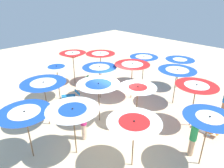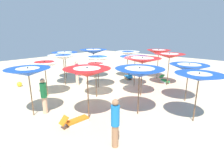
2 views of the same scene
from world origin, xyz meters
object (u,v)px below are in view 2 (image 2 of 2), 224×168
at_px(beach_umbrella_11, 169,56).
at_px(beachgoer_1, 44,95).
at_px(beach_umbrella_10, 135,58).
at_px(beach_umbrella_6, 142,60).
at_px(beach_ball, 19,84).
at_px(beach_umbrella_5, 96,66).
at_px(lounger_0, 165,80).
at_px(beach_umbrella_1, 87,72).
at_px(beach_umbrella_9, 98,59).
at_px(beach_umbrella_8, 63,57).
at_px(lounger_2, 76,120).
at_px(beach_umbrella_13, 93,52).
at_px(beach_umbrella_15, 159,52).
at_px(lounger_1, 128,77).
at_px(beach_umbrella_0, 28,72).
at_px(beach_umbrella_14, 128,53).
at_px(beachgoer_2, 77,73).
at_px(beachgoer_0, 115,122).
at_px(beach_umbrella_3, 199,77).
at_px(beach_umbrella_12, 65,54).
at_px(beach_umbrella_2, 139,72).
at_px(beach_umbrella_7, 189,68).
at_px(beach_umbrella_4, 45,65).

bearing_deg(beach_umbrella_11, beachgoer_1, 74.21).
bearing_deg(beach_umbrella_11, beach_umbrella_10, 46.89).
distance_m(beach_umbrella_6, beach_ball, 9.06).
height_order(beach_umbrella_5, lounger_0, beach_umbrella_5).
xyz_separation_m(beach_umbrella_1, beach_umbrella_9, (3.11, -3.73, -0.14)).
bearing_deg(beach_umbrella_9, beach_umbrella_1, 129.83).
bearing_deg(beach_umbrella_11, beach_umbrella_8, 40.06).
relative_size(lounger_2, beachgoer_1, 0.75).
bearing_deg(beach_umbrella_13, beach_umbrella_15, -139.83).
height_order(beach_umbrella_9, beach_umbrella_15, beach_umbrella_15).
xyz_separation_m(lounger_1, lounger_2, (-2.88, 7.81, -0.01)).
bearing_deg(beach_umbrella_15, lounger_0, 143.34).
distance_m(beach_umbrella_0, beach_umbrella_14, 9.11).
bearing_deg(beach_umbrella_13, beachgoer_2, 104.77).
bearing_deg(lounger_1, beachgoer_0, 156.56).
relative_size(lounger_2, beachgoer_0, 0.75).
distance_m(beach_umbrella_3, beach_umbrella_12, 10.76).
xyz_separation_m(beach_umbrella_2, beachgoer_2, (6.15, -1.21, -1.13)).
distance_m(beach_umbrella_11, lounger_2, 8.56).
height_order(beach_umbrella_10, lounger_0, beach_umbrella_10).
height_order(beach_umbrella_10, beach_umbrella_15, beach_umbrella_15).
height_order(beach_umbrella_6, lounger_0, beach_umbrella_6).
bearing_deg(beach_umbrella_1, beach_umbrella_8, -24.95).
bearing_deg(beachgoer_0, beach_umbrella_12, -122.96).
distance_m(beach_umbrella_5, beachgoer_0, 5.22).
xyz_separation_m(lounger_1, beach_ball, (4.77, 6.95, -0.02)).
relative_size(beach_umbrella_13, beachgoer_2, 1.40).
bearing_deg(beachgoer_1, beach_umbrella_7, 5.93).
xyz_separation_m(beach_umbrella_0, beach_umbrella_7, (-4.82, -6.70, -0.18)).
relative_size(beach_umbrella_1, beachgoer_0, 1.37).
bearing_deg(beach_umbrella_7, beachgoer_1, 53.32).
height_order(lounger_0, beach_ball, lounger_0).
xyz_separation_m(lounger_2, beachgoer_0, (-2.28, 0.07, 0.74)).
bearing_deg(beach_umbrella_1, beach_umbrella_5, -51.43).
bearing_deg(beach_umbrella_9, lounger_0, -125.30).
distance_m(beach_umbrella_5, beach_umbrella_14, 5.50).
xyz_separation_m(beach_umbrella_9, lounger_2, (-3.15, 4.53, -1.84)).
relative_size(beach_umbrella_0, beach_ball, 6.66).
distance_m(beach_umbrella_14, beachgoer_0, 10.15).
relative_size(beach_umbrella_4, beachgoer_0, 1.25).
bearing_deg(beach_umbrella_0, beachgoer_2, -62.22).
height_order(beach_umbrella_8, beach_umbrella_11, beach_umbrella_11).
height_order(beach_umbrella_1, beach_umbrella_5, beach_umbrella_1).
bearing_deg(beach_umbrella_6, beach_umbrella_15, -74.27).
height_order(beach_umbrella_7, beach_umbrella_10, beach_umbrella_10).
relative_size(beach_umbrella_7, lounger_0, 1.85).
height_order(beach_umbrella_2, beach_umbrella_4, beach_umbrella_2).
relative_size(beach_umbrella_0, beach_umbrella_5, 1.09).
distance_m(beach_umbrella_4, beach_ball, 3.80).
bearing_deg(beachgoer_2, beach_umbrella_2, -9.67).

